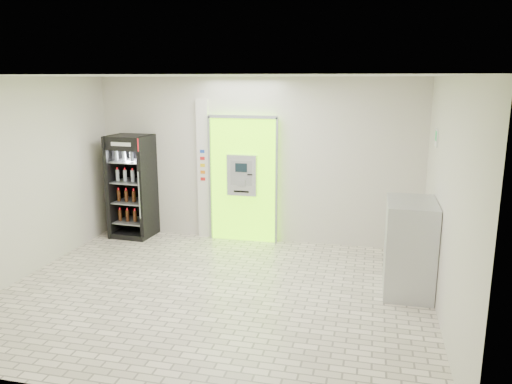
% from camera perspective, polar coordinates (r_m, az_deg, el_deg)
% --- Properties ---
extents(ground, '(6.00, 6.00, 0.00)m').
position_cam_1_polar(ground, '(7.25, -4.79, -11.35)').
color(ground, beige).
rests_on(ground, ground).
extents(room_shell, '(6.00, 6.00, 6.00)m').
position_cam_1_polar(room_shell, '(6.71, -5.08, 3.15)').
color(room_shell, beige).
rests_on(room_shell, ground).
extents(atm_assembly, '(1.30, 0.24, 2.33)m').
position_cam_1_polar(atm_assembly, '(9.16, -1.45, 1.55)').
color(atm_assembly, '#82FF06').
rests_on(atm_assembly, ground).
extents(pillar, '(0.22, 0.11, 2.60)m').
position_cam_1_polar(pillar, '(9.40, -6.00, 2.57)').
color(pillar, silver).
rests_on(pillar, ground).
extents(beverage_cooler, '(0.77, 0.72, 1.94)m').
position_cam_1_polar(beverage_cooler, '(9.75, -13.94, 0.42)').
color(beverage_cooler, black).
rests_on(beverage_cooler, ground).
extents(steel_cabinet, '(0.67, 0.99, 1.32)m').
position_cam_1_polar(steel_cabinet, '(7.35, 17.12, -6.03)').
color(steel_cabinet, '#ADAFB5').
rests_on(steel_cabinet, ground).
extents(exit_sign, '(0.02, 0.22, 0.26)m').
position_cam_1_polar(exit_sign, '(7.77, 19.94, 5.85)').
color(exit_sign, white).
rests_on(exit_sign, room_shell).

